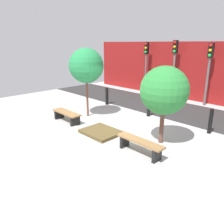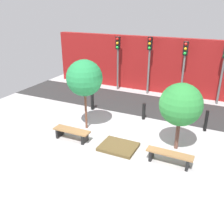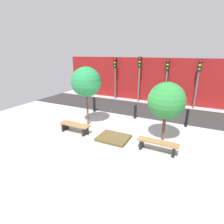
{
  "view_description": "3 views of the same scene",
  "coord_description": "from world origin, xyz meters",
  "px_view_note": "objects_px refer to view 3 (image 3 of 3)",
  "views": [
    {
      "loc": [
        6.05,
        -5.68,
        3.44
      ],
      "look_at": [
        0.31,
        -0.08,
        0.9
      ],
      "focal_mm": 35.0,
      "sensor_mm": 36.0,
      "label": 1
    },
    {
      "loc": [
        3.54,
        -8.41,
        5.4
      ],
      "look_at": [
        -0.59,
        0.23,
        1.26
      ],
      "focal_mm": 40.0,
      "sensor_mm": 36.0,
      "label": 2
    },
    {
      "loc": [
        3.25,
        -7.15,
        3.96
      ],
      "look_at": [
        -0.2,
        -0.13,
        1.27
      ],
      "focal_mm": 28.0,
      "sensor_mm": 36.0,
      "label": 3
    }
  ],
  "objects_px": {
    "traffic_light_mid_east": "(167,74)",
    "bench_left": "(75,126)",
    "tree_behind_right_bench": "(166,101)",
    "bollard_far_left": "(94,105)",
    "planter_bed": "(113,138)",
    "tree_behind_left_bench": "(86,82)",
    "traffic_light_mid_west": "(139,71)",
    "bollard_center": "(187,118)",
    "traffic_light_east": "(198,75)",
    "traffic_light_west": "(115,71)",
    "bench_right": "(157,144)",
    "bollard_left": "(135,112)"
  },
  "relations": [
    {
      "from": "traffic_light_mid_east",
      "to": "bench_left",
      "type": "bearing_deg",
      "value": -113.9
    },
    {
      "from": "tree_behind_right_bench",
      "to": "bollard_far_left",
      "type": "xyz_separation_m",
      "value": [
        -5.11,
        2.1,
        -1.41
      ]
    },
    {
      "from": "tree_behind_right_bench",
      "to": "planter_bed",
      "type": "bearing_deg",
      "value": -154.41
    },
    {
      "from": "tree_behind_left_bench",
      "to": "traffic_light_mid_west",
      "type": "relative_size",
      "value": 0.9
    },
    {
      "from": "bollard_center",
      "to": "bollard_far_left",
      "type": "bearing_deg",
      "value": 180.0
    },
    {
      "from": "traffic_light_mid_west",
      "to": "traffic_light_east",
      "type": "distance_m",
      "value": 4.29
    },
    {
      "from": "bollard_far_left",
      "to": "tree_behind_right_bench",
      "type": "bearing_deg",
      "value": -22.38
    },
    {
      "from": "planter_bed",
      "to": "traffic_light_west",
      "type": "xyz_separation_m",
      "value": [
        -3.21,
        6.99,
        2.37
      ]
    },
    {
      "from": "bench_left",
      "to": "traffic_light_east",
      "type": "relative_size",
      "value": 0.47
    },
    {
      "from": "tree_behind_right_bench",
      "to": "traffic_light_east",
      "type": "distance_m",
      "value": 6.1
    },
    {
      "from": "planter_bed",
      "to": "traffic_light_mid_west",
      "type": "bearing_deg",
      "value": 98.71
    },
    {
      "from": "tree_behind_right_bench",
      "to": "bollard_center",
      "type": "xyz_separation_m",
      "value": [
        0.87,
        2.1,
        -1.4
      ]
    },
    {
      "from": "bench_right",
      "to": "tree_behind_left_bench",
      "type": "bearing_deg",
      "value": 164.57
    },
    {
      "from": "tree_behind_right_bench",
      "to": "traffic_light_mid_east",
      "type": "height_order",
      "value": "traffic_light_mid_east"
    },
    {
      "from": "tree_behind_left_bench",
      "to": "traffic_light_west",
      "type": "relative_size",
      "value": 0.92
    },
    {
      "from": "tree_behind_right_bench",
      "to": "bollard_far_left",
      "type": "height_order",
      "value": "tree_behind_right_bench"
    },
    {
      "from": "bench_right",
      "to": "tree_behind_left_bench",
      "type": "relative_size",
      "value": 0.52
    },
    {
      "from": "tree_behind_left_bench",
      "to": "traffic_light_west",
      "type": "distance_m",
      "value": 6.08
    },
    {
      "from": "tree_behind_left_bench",
      "to": "bollard_far_left",
      "type": "distance_m",
      "value": 2.99
    },
    {
      "from": "bollard_center",
      "to": "traffic_light_east",
      "type": "xyz_separation_m",
      "value": [
        0.22,
        3.88,
        1.91
      ]
    },
    {
      "from": "traffic_light_west",
      "to": "traffic_light_mid_east",
      "type": "relative_size",
      "value": 1.02
    },
    {
      "from": "bench_left",
      "to": "tree_behind_left_bench",
      "type": "bearing_deg",
      "value": 89.43
    },
    {
      "from": "bench_right",
      "to": "planter_bed",
      "type": "bearing_deg",
      "value": 175.17
    },
    {
      "from": "bench_left",
      "to": "bollard_left",
      "type": "relative_size",
      "value": 1.93
    },
    {
      "from": "traffic_light_mid_west",
      "to": "traffic_light_east",
      "type": "xyz_separation_m",
      "value": [
        4.28,
        -0.0,
        -0.08
      ]
    },
    {
      "from": "tree_behind_right_bench",
      "to": "bollard_center",
      "type": "relative_size",
      "value": 2.73
    },
    {
      "from": "planter_bed",
      "to": "traffic_light_east",
      "type": "relative_size",
      "value": 0.42
    },
    {
      "from": "planter_bed",
      "to": "traffic_light_mid_east",
      "type": "bearing_deg",
      "value": 81.29
    },
    {
      "from": "bollard_left",
      "to": "traffic_light_west",
      "type": "relative_size",
      "value": 0.24
    },
    {
      "from": "bench_left",
      "to": "planter_bed",
      "type": "bearing_deg",
      "value": 4.83
    },
    {
      "from": "traffic_light_west",
      "to": "traffic_light_mid_east",
      "type": "distance_m",
      "value": 4.28
    },
    {
      "from": "bench_left",
      "to": "bench_right",
      "type": "bearing_deg",
      "value": -0.57
    },
    {
      "from": "bench_right",
      "to": "bollard_left",
      "type": "relative_size",
      "value": 2.0
    },
    {
      "from": "traffic_light_mid_west",
      "to": "traffic_light_mid_east",
      "type": "distance_m",
      "value": 2.14
    },
    {
      "from": "traffic_light_west",
      "to": "traffic_light_mid_west",
      "type": "distance_m",
      "value": 2.14
    },
    {
      "from": "bench_left",
      "to": "traffic_light_east",
      "type": "distance_m",
      "value": 9.19
    },
    {
      "from": "bench_left",
      "to": "traffic_light_east",
      "type": "height_order",
      "value": "traffic_light_east"
    },
    {
      "from": "traffic_light_mid_east",
      "to": "traffic_light_east",
      "type": "relative_size",
      "value": 0.99
    },
    {
      "from": "tree_behind_right_bench",
      "to": "tree_behind_left_bench",
      "type": "bearing_deg",
      "value": 180.0
    },
    {
      "from": "bollard_left",
      "to": "traffic_light_mid_west",
      "type": "bearing_deg",
      "value": 105.44
    },
    {
      "from": "tree_behind_right_bench",
      "to": "traffic_light_mid_east",
      "type": "distance_m",
      "value": 6.09
    },
    {
      "from": "bench_left",
      "to": "bollard_far_left",
      "type": "bearing_deg",
      "value": 104.2
    },
    {
      "from": "bollard_center",
      "to": "traffic_light_mid_east",
      "type": "height_order",
      "value": "traffic_light_mid_east"
    },
    {
      "from": "traffic_light_west",
      "to": "tree_behind_right_bench",
      "type": "bearing_deg",
      "value": -48.29
    },
    {
      "from": "bollard_far_left",
      "to": "traffic_light_mid_west",
      "type": "relative_size",
      "value": 0.28
    },
    {
      "from": "tree_behind_left_bench",
      "to": "bollard_left",
      "type": "bearing_deg",
      "value": 44.82
    },
    {
      "from": "tree_behind_right_bench",
      "to": "bollard_center",
      "type": "distance_m",
      "value": 2.68
    },
    {
      "from": "bollard_far_left",
      "to": "traffic_light_east",
      "type": "height_order",
      "value": "traffic_light_east"
    },
    {
      "from": "planter_bed",
      "to": "traffic_light_mid_west",
      "type": "height_order",
      "value": "traffic_light_mid_west"
    },
    {
      "from": "bench_left",
      "to": "bollard_far_left",
      "type": "height_order",
      "value": "bollard_far_left"
    }
  ]
}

